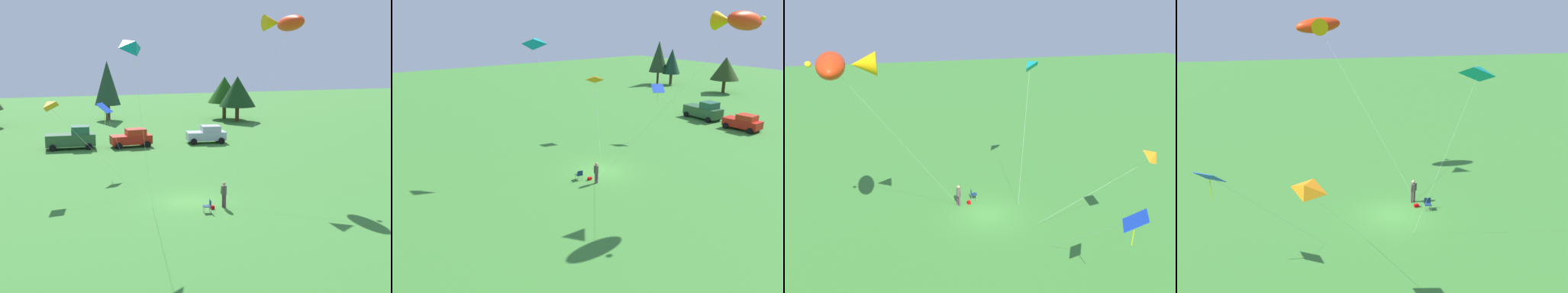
% 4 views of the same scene
% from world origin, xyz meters
% --- Properties ---
extents(ground_plane, '(160.00, 160.00, 0.00)m').
position_xyz_m(ground_plane, '(0.00, 0.00, 0.00)').
color(ground_plane, '#3D7E32').
extents(person_kite_flyer, '(0.43, 0.53, 1.74)m').
position_xyz_m(person_kite_flyer, '(1.77, -1.88, 1.02)').
color(person_kite_flyer, '#593749').
rests_on(person_kite_flyer, ground).
extents(folding_chair, '(0.53, 0.53, 0.82)m').
position_xyz_m(folding_chair, '(0.46, -2.60, 0.49)').
color(folding_chair, navy).
rests_on(folding_chair, ground).
extents(backpack_on_grass, '(0.26, 0.35, 0.22)m').
position_xyz_m(backpack_on_grass, '(0.94, -1.92, 0.11)').
color(backpack_on_grass, red).
rests_on(backpack_on_grass, ground).
extents(truck_green_flatbed, '(5.09, 2.60, 2.34)m').
position_xyz_m(truck_green_flatbed, '(-6.43, 21.87, 1.10)').
color(truck_green_flatbed, '#2E5732').
rests_on(truck_green_flatbed, ground).
extents(car_red_sedan, '(4.32, 2.46, 1.89)m').
position_xyz_m(car_red_sedan, '(-0.33, 21.22, 0.95)').
color(car_red_sedan, red).
rests_on(car_red_sedan, ground).
extents(car_silver_compact, '(4.36, 2.57, 1.89)m').
position_xyz_m(car_silver_compact, '(7.90, 21.20, 0.95)').
color(car_silver_compact, '#AEB1C8').
rests_on(car_silver_compact, ground).
extents(treeline_distant, '(51.52, 10.76, 8.39)m').
position_xyz_m(treeline_distant, '(-4.50, 39.11, 4.57)').
color(treeline_distant, '#4A3126').
rests_on(treeline_distant, ground).
extents(kite_large_fish, '(8.43, 8.14, 12.92)m').
position_xyz_m(kite_large_fish, '(8.75, 4.16, 12.18)').
color(kite_large_fish, red).
rests_on(kite_large_fish, ground).
extents(kite_delta_teal, '(2.41, 3.97, 11.04)m').
position_xyz_m(kite_delta_teal, '(-4.24, -3.73, 10.50)').
color(kite_delta_teal, '#0E908D').
rests_on(kite_delta_teal, ground).
extents(kite_delta_orange, '(6.79, 4.64, 6.77)m').
position_xyz_m(kite_delta_orange, '(-9.01, 6.07, 6.29)').
color(kite_delta_orange, orange).
rests_on(kite_delta_orange, ground).
extents(kite_diamond_blue, '(2.08, 6.85, 5.77)m').
position_xyz_m(kite_diamond_blue, '(-4.33, 10.84, 5.29)').
color(kite_diamond_blue, blue).
rests_on(kite_diamond_blue, ground).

